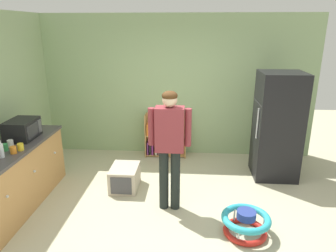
{
  "coord_description": "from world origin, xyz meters",
  "views": [
    {
      "loc": [
        0.23,
        -3.57,
        2.46
      ],
      "look_at": [
        -0.07,
        0.57,
        1.12
      ],
      "focal_mm": 33.0,
      "sensor_mm": 36.0,
      "label": 1
    }
  ],
  "objects_px": {
    "clear_bottle": "(1,150)",
    "orange_cup": "(13,150)",
    "microwave": "(22,129)",
    "white_cup": "(10,143)",
    "baby_walker": "(246,223)",
    "kitchen_counter": "(14,178)",
    "standing_person": "(170,141)",
    "yellow_cup": "(21,147)",
    "pet_carrier": "(125,178)",
    "green_cup": "(5,147)",
    "bookshelf": "(163,137)",
    "refrigerator": "(277,126)"
  },
  "relations": [
    {
      "from": "bookshelf",
      "to": "standing_person",
      "type": "relative_size",
      "value": 0.5
    },
    {
      "from": "standing_person",
      "to": "clear_bottle",
      "type": "relative_size",
      "value": 6.85
    },
    {
      "from": "pet_carrier",
      "to": "green_cup",
      "type": "height_order",
      "value": "green_cup"
    },
    {
      "from": "orange_cup",
      "to": "refrigerator",
      "type": "bearing_deg",
      "value": 21.45
    },
    {
      "from": "yellow_cup",
      "to": "refrigerator",
      "type": "bearing_deg",
      "value": 20.19
    },
    {
      "from": "clear_bottle",
      "to": "orange_cup",
      "type": "distance_m",
      "value": 0.16
    },
    {
      "from": "pet_carrier",
      "to": "standing_person",
      "type": "bearing_deg",
      "value": -34.2
    },
    {
      "from": "standing_person",
      "to": "orange_cup",
      "type": "distance_m",
      "value": 2.02
    },
    {
      "from": "baby_walker",
      "to": "orange_cup",
      "type": "xyz_separation_m",
      "value": [
        -2.97,
        0.21,
        0.79
      ]
    },
    {
      "from": "kitchen_counter",
      "to": "microwave",
      "type": "distance_m",
      "value": 0.7
    },
    {
      "from": "refrigerator",
      "to": "green_cup",
      "type": "bearing_deg",
      "value": -160.43
    },
    {
      "from": "baby_walker",
      "to": "clear_bottle",
      "type": "height_order",
      "value": "clear_bottle"
    },
    {
      "from": "pet_carrier",
      "to": "clear_bottle",
      "type": "height_order",
      "value": "clear_bottle"
    },
    {
      "from": "standing_person",
      "to": "white_cup",
      "type": "distance_m",
      "value": 2.17
    },
    {
      "from": "yellow_cup",
      "to": "standing_person",
      "type": "bearing_deg",
      "value": 5.88
    },
    {
      "from": "white_cup",
      "to": "orange_cup",
      "type": "bearing_deg",
      "value": -53.03
    },
    {
      "from": "bookshelf",
      "to": "clear_bottle",
      "type": "distance_m",
      "value": 3.02
    },
    {
      "from": "bookshelf",
      "to": "pet_carrier",
      "type": "xyz_separation_m",
      "value": [
        -0.48,
        -1.38,
        -0.19
      ]
    },
    {
      "from": "bookshelf",
      "to": "standing_person",
      "type": "bearing_deg",
      "value": -82.09
    },
    {
      "from": "kitchen_counter",
      "to": "standing_person",
      "type": "height_order",
      "value": "standing_person"
    },
    {
      "from": "microwave",
      "to": "orange_cup",
      "type": "height_order",
      "value": "microwave"
    },
    {
      "from": "green_cup",
      "to": "yellow_cup",
      "type": "height_order",
      "value": "same"
    },
    {
      "from": "baby_walker",
      "to": "white_cup",
      "type": "distance_m",
      "value": 3.26
    },
    {
      "from": "green_cup",
      "to": "microwave",
      "type": "bearing_deg",
      "value": 90.7
    },
    {
      "from": "microwave",
      "to": "pet_carrier",
      "type": "bearing_deg",
      "value": 10.34
    },
    {
      "from": "baby_walker",
      "to": "microwave",
      "type": "bearing_deg",
      "value": 166.2
    },
    {
      "from": "kitchen_counter",
      "to": "baby_walker",
      "type": "bearing_deg",
      "value": -7.2
    },
    {
      "from": "clear_bottle",
      "to": "yellow_cup",
      "type": "distance_m",
      "value": 0.27
    },
    {
      "from": "standing_person",
      "to": "white_cup",
      "type": "relative_size",
      "value": 17.74
    },
    {
      "from": "pet_carrier",
      "to": "microwave",
      "type": "height_order",
      "value": "microwave"
    },
    {
      "from": "pet_carrier",
      "to": "green_cup",
      "type": "distance_m",
      "value": 1.77
    },
    {
      "from": "kitchen_counter",
      "to": "refrigerator",
      "type": "bearing_deg",
      "value": 18.11
    },
    {
      "from": "kitchen_counter",
      "to": "bookshelf",
      "type": "xyz_separation_m",
      "value": [
        1.91,
        2.02,
        -0.08
      ]
    },
    {
      "from": "clear_bottle",
      "to": "green_cup",
      "type": "relative_size",
      "value": 2.59
    },
    {
      "from": "baby_walker",
      "to": "standing_person",
      "type": "bearing_deg",
      "value": 151.86
    },
    {
      "from": "baby_walker",
      "to": "green_cup",
      "type": "xyz_separation_m",
      "value": [
        -3.13,
        0.29,
        0.79
      ]
    },
    {
      "from": "green_cup",
      "to": "refrigerator",
      "type": "bearing_deg",
      "value": 19.57
    },
    {
      "from": "refrigerator",
      "to": "bookshelf",
      "type": "distance_m",
      "value": 2.17
    },
    {
      "from": "orange_cup",
      "to": "bookshelf",
      "type": "bearing_deg",
      "value": 51.81
    },
    {
      "from": "refrigerator",
      "to": "white_cup",
      "type": "xyz_separation_m",
      "value": [
        -3.87,
        -1.23,
        0.06
      ]
    },
    {
      "from": "microwave",
      "to": "yellow_cup",
      "type": "height_order",
      "value": "microwave"
    },
    {
      "from": "standing_person",
      "to": "yellow_cup",
      "type": "height_order",
      "value": "standing_person"
    },
    {
      "from": "microwave",
      "to": "baby_walker",
      "type": "bearing_deg",
      "value": -13.8
    },
    {
      "from": "baby_walker",
      "to": "kitchen_counter",
      "type": "bearing_deg",
      "value": 172.8
    },
    {
      "from": "white_cup",
      "to": "bookshelf",
      "type": "bearing_deg",
      "value": 46.12
    },
    {
      "from": "clear_bottle",
      "to": "baby_walker",
      "type": "bearing_deg",
      "value": -1.47
    },
    {
      "from": "yellow_cup",
      "to": "clear_bottle",
      "type": "bearing_deg",
      "value": -115.46
    },
    {
      "from": "orange_cup",
      "to": "yellow_cup",
      "type": "bearing_deg",
      "value": 70.51
    },
    {
      "from": "green_cup",
      "to": "white_cup",
      "type": "distance_m",
      "value": 0.14
    },
    {
      "from": "kitchen_counter",
      "to": "clear_bottle",
      "type": "relative_size",
      "value": 8.25
    }
  ]
}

